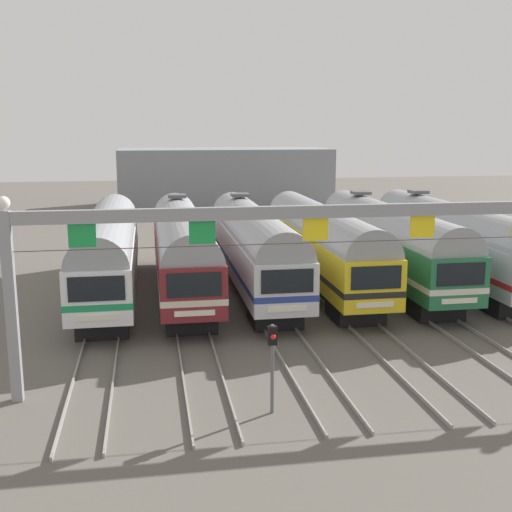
{
  "coord_description": "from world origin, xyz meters",
  "views": [
    {
      "loc": [
        -7.73,
        -35.13,
        9.13
      ],
      "look_at": [
        -1.92,
        -0.62,
        2.14
      ],
      "focal_mm": 45.3,
      "sensor_mm": 36.0,
      "label": 1
    }
  ],
  "objects_px": {
    "commuter_train_silver": "(253,244)",
    "yard_signal_mast": "(272,352)",
    "commuter_train_maroon": "(182,246)",
    "catenary_gantry": "(369,236)",
    "commuter_train_green": "(388,240)",
    "commuter_train_stainless": "(451,238)",
    "commuter_train_white": "(109,249)",
    "commuter_train_yellow": "(322,242)"
  },
  "relations": [
    {
      "from": "commuter_train_silver",
      "to": "yard_signal_mast",
      "type": "xyz_separation_m",
      "value": [
        -1.98,
        -15.89,
        -0.6
      ]
    },
    {
      "from": "commuter_train_maroon",
      "to": "catenary_gantry",
      "type": "xyz_separation_m",
      "value": [
        5.94,
        -13.5,
        2.65
      ]
    },
    {
      "from": "commuter_train_green",
      "to": "yard_signal_mast",
      "type": "bearing_deg",
      "value": -121.93
    },
    {
      "from": "catenary_gantry",
      "to": "yard_signal_mast",
      "type": "relative_size",
      "value": 8.39
    },
    {
      "from": "catenary_gantry",
      "to": "commuter_train_silver",
      "type": "bearing_deg",
      "value": 98.35
    },
    {
      "from": "commuter_train_maroon",
      "to": "commuter_train_silver",
      "type": "bearing_deg",
      "value": 0.0
    },
    {
      "from": "commuter_train_stainless",
      "to": "catenary_gantry",
      "type": "height_order",
      "value": "catenary_gantry"
    },
    {
      "from": "commuter_train_white",
      "to": "commuter_train_stainless",
      "type": "bearing_deg",
      "value": 0.01
    },
    {
      "from": "commuter_train_maroon",
      "to": "commuter_train_yellow",
      "type": "distance_m",
      "value": 7.92
    },
    {
      "from": "commuter_train_yellow",
      "to": "catenary_gantry",
      "type": "distance_m",
      "value": 13.89
    },
    {
      "from": "commuter_train_green",
      "to": "commuter_train_yellow",
      "type": "bearing_deg",
      "value": -179.94
    },
    {
      "from": "commuter_train_silver",
      "to": "commuter_train_stainless",
      "type": "relative_size",
      "value": 1.0
    },
    {
      "from": "commuter_train_silver",
      "to": "commuter_train_stainless",
      "type": "distance_m",
      "value": 11.88
    },
    {
      "from": "commuter_train_maroon",
      "to": "commuter_train_silver",
      "type": "xyz_separation_m",
      "value": [
        3.96,
        0.0,
        0.0
      ]
    },
    {
      "from": "commuter_train_yellow",
      "to": "catenary_gantry",
      "type": "height_order",
      "value": "catenary_gantry"
    },
    {
      "from": "commuter_train_white",
      "to": "commuter_train_green",
      "type": "height_order",
      "value": "commuter_train_green"
    },
    {
      "from": "commuter_train_silver",
      "to": "catenary_gantry",
      "type": "bearing_deg",
      "value": -81.65
    },
    {
      "from": "commuter_train_white",
      "to": "commuter_train_maroon",
      "type": "distance_m",
      "value": 3.96
    },
    {
      "from": "commuter_train_yellow",
      "to": "catenary_gantry",
      "type": "bearing_deg",
      "value": -98.35
    },
    {
      "from": "commuter_train_yellow",
      "to": "commuter_train_maroon",
      "type": "bearing_deg",
      "value": 179.97
    },
    {
      "from": "commuter_train_white",
      "to": "commuter_train_yellow",
      "type": "distance_m",
      "value": 11.88
    },
    {
      "from": "commuter_train_silver",
      "to": "catenary_gantry",
      "type": "relative_size",
      "value": 0.72
    },
    {
      "from": "commuter_train_yellow",
      "to": "commuter_train_green",
      "type": "xyz_separation_m",
      "value": [
        3.96,
        0.0,
        0.0
      ]
    },
    {
      "from": "commuter_train_yellow",
      "to": "commuter_train_stainless",
      "type": "relative_size",
      "value": 1.0
    },
    {
      "from": "commuter_train_silver",
      "to": "commuter_train_green",
      "type": "bearing_deg",
      "value": 0.0
    },
    {
      "from": "commuter_train_white",
      "to": "yard_signal_mast",
      "type": "relative_size",
      "value": 6.05
    },
    {
      "from": "commuter_train_white",
      "to": "commuter_train_maroon",
      "type": "bearing_deg",
      "value": 0.06
    },
    {
      "from": "yard_signal_mast",
      "to": "commuter_train_green",
      "type": "bearing_deg",
      "value": 58.07
    },
    {
      "from": "commuter_train_silver",
      "to": "yard_signal_mast",
      "type": "distance_m",
      "value": 16.03
    },
    {
      "from": "commuter_train_yellow",
      "to": "commuter_train_white",
      "type": "bearing_deg",
      "value": 180.0
    },
    {
      "from": "commuter_train_white",
      "to": "catenary_gantry",
      "type": "distance_m",
      "value": 16.95
    },
    {
      "from": "commuter_train_white",
      "to": "yard_signal_mast",
      "type": "height_order",
      "value": "commuter_train_white"
    },
    {
      "from": "commuter_train_yellow",
      "to": "commuter_train_green",
      "type": "relative_size",
      "value": 1.0
    },
    {
      "from": "commuter_train_maroon",
      "to": "yard_signal_mast",
      "type": "xyz_separation_m",
      "value": [
        1.98,
        -15.89,
        -0.6
      ]
    },
    {
      "from": "commuter_train_silver",
      "to": "commuter_train_stainless",
      "type": "bearing_deg",
      "value": 0.0
    },
    {
      "from": "commuter_train_white",
      "to": "commuter_train_yellow",
      "type": "height_order",
      "value": "same"
    },
    {
      "from": "commuter_train_maroon",
      "to": "commuter_train_green",
      "type": "bearing_deg",
      "value": 0.0
    },
    {
      "from": "commuter_train_silver",
      "to": "commuter_train_green",
      "type": "relative_size",
      "value": 1.0
    },
    {
      "from": "commuter_train_white",
      "to": "commuter_train_green",
      "type": "bearing_deg",
      "value": 0.02
    },
    {
      "from": "commuter_train_green",
      "to": "yard_signal_mast",
      "type": "distance_m",
      "value": 18.73
    },
    {
      "from": "commuter_train_stainless",
      "to": "yard_signal_mast",
      "type": "height_order",
      "value": "commuter_train_stainless"
    },
    {
      "from": "commuter_train_silver",
      "to": "catenary_gantry",
      "type": "height_order",
      "value": "catenary_gantry"
    }
  ]
}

